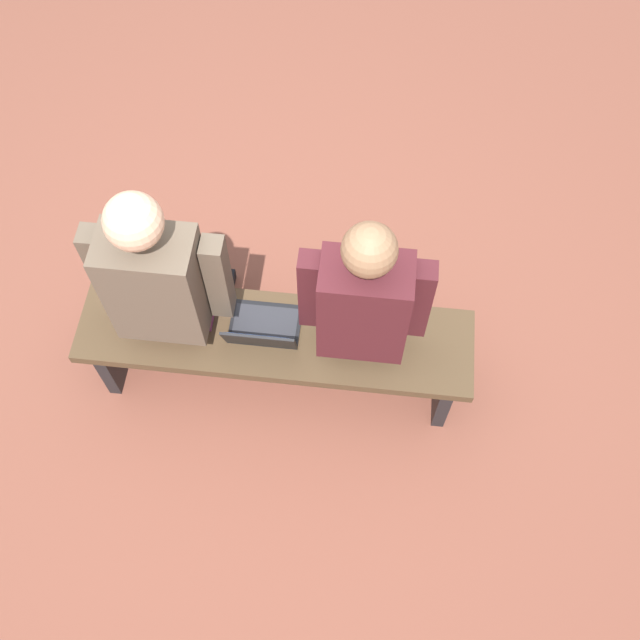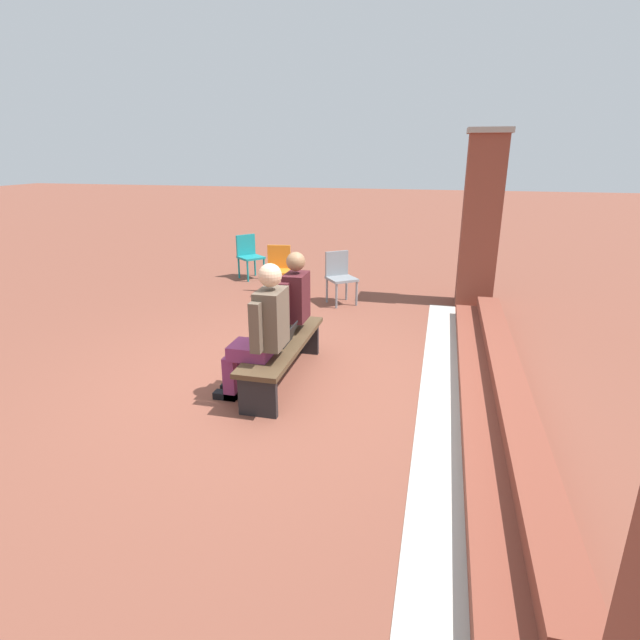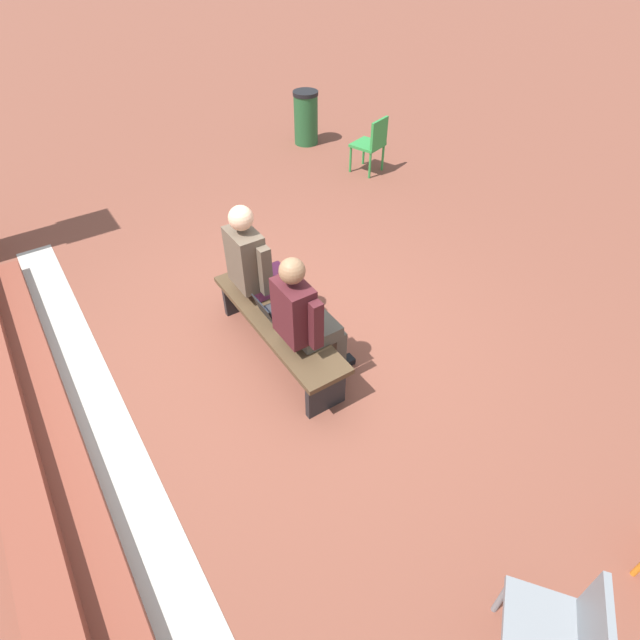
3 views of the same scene
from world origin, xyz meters
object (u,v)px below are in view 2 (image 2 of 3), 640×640
Objects in this scene: person_adult at (261,330)px; plastic_chair_near_bench_right at (278,267)px; person_student at (287,307)px; plastic_chair_by_pillar at (340,274)px; plastic_chair_near_bench_left at (249,254)px; bench at (283,350)px; laptop at (283,339)px.

plastic_chair_near_bench_right is (-3.78, -1.08, -0.26)m from person_adult.
person_student reaches higher than plastic_chair_near_bench_right.
plastic_chair_near_bench_left is (-1.26, -2.07, 0.00)m from plastic_chair_by_pillar.
plastic_chair_near_bench_right is 1.00× the size of plastic_chair_near_bench_left.
person_adult reaches higher than plastic_chair_by_pillar.
bench is 0.15m from laptop.
bench is 3.04m from plastic_chair_by_pillar.
person_student reaches higher than plastic_chair_near_bench_left.
person_student is 4.20× the size of laptop.
bench is 3.51m from plastic_chair_near_bench_right.
bench is at bearing 171.30° from person_adult.
plastic_chair_near_bench_left is at bearing -121.38° from plastic_chair_by_pillar.
plastic_chair_near_bench_right is at bearing -160.91° from bench.
laptop is (0.44, 0.08, -0.22)m from person_student.
plastic_chair_by_pillar is (-3.04, -0.01, 0.13)m from bench.
plastic_chair_near_bench_left is (-3.91, -2.01, -0.24)m from person_student.
bench is 1.34× the size of person_student.
plastic_chair_near_bench_right reaches higher than laptop.
plastic_chair_near_bench_left reaches higher than laptop.
plastic_chair_by_pillar is 1.00× the size of plastic_chair_near_bench_left.
plastic_chair_near_bench_left is (-4.35, -2.09, -0.02)m from laptop.
person_student is at bearing -170.12° from bench.
plastic_chair_near_bench_right is at bearing -103.71° from plastic_chair_by_pillar.
bench is 5.62× the size of laptop.
laptop is 0.38× the size of plastic_chair_near_bench_left.
plastic_chair_by_pillar is (0.28, 1.14, 0.00)m from plastic_chair_near_bench_right.
plastic_chair_near_bench_right is at bearing -164.07° from person_adult.
person_adult is 1.66× the size of plastic_chair_by_pillar.
plastic_chair_near_bench_left is at bearing -152.86° from person_student.
person_student is 4.40m from plastic_chair_near_bench_left.
plastic_chair_near_bench_left is at bearing -154.26° from bench.
plastic_chair_near_bench_left is (-4.76, -2.00, -0.26)m from person_adult.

